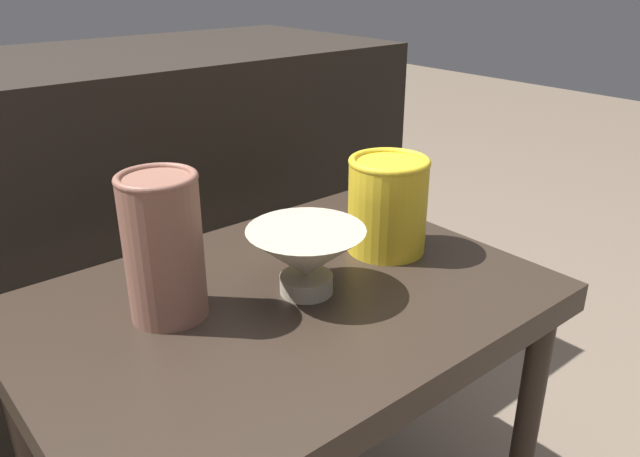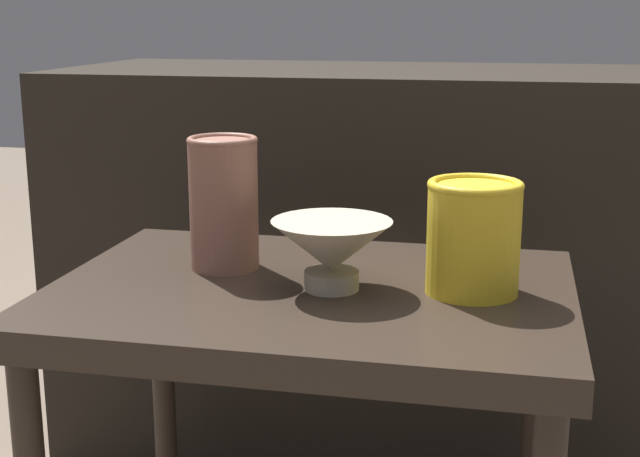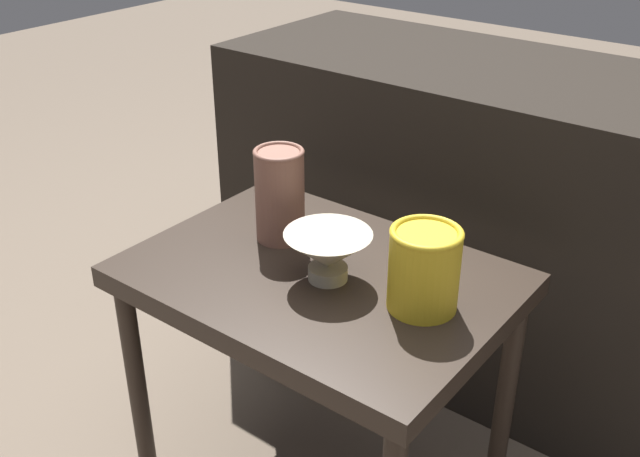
% 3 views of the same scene
% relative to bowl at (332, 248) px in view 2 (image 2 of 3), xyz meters
% --- Properties ---
extents(table, '(0.66, 0.47, 0.50)m').
position_rel_bowl_xyz_m(table, '(-0.03, 0.01, -0.11)').
color(table, '#2D231C').
rests_on(table, ground_plane).
extents(couch_backdrop, '(1.19, 0.50, 0.74)m').
position_rel_bowl_xyz_m(couch_backdrop, '(-0.03, 0.61, -0.19)').
color(couch_backdrop, black).
rests_on(couch_backdrop, ground_plane).
extents(bowl, '(0.15, 0.15, 0.09)m').
position_rel_bowl_xyz_m(bowl, '(0.00, 0.00, 0.00)').
color(bowl, '#B2A88E').
rests_on(bowl, table).
extents(vase_textured_left, '(0.09, 0.09, 0.18)m').
position_rel_bowl_xyz_m(vase_textured_left, '(-0.16, 0.06, 0.04)').
color(vase_textured_left, brown).
rests_on(vase_textured_left, table).
extents(vase_colorful_right, '(0.12, 0.12, 0.14)m').
position_rel_bowl_xyz_m(vase_colorful_right, '(0.17, 0.03, 0.02)').
color(vase_colorful_right, gold).
rests_on(vase_colorful_right, table).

